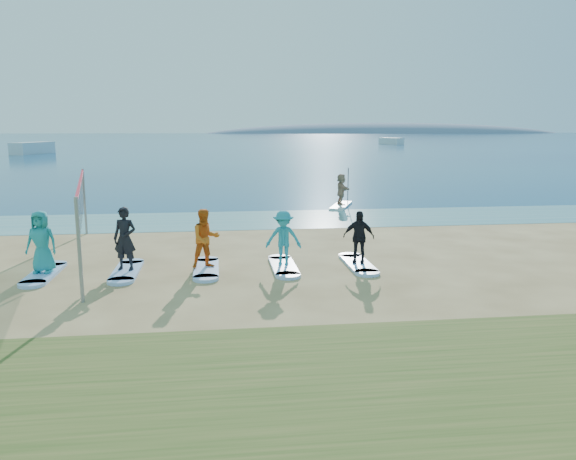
{
  "coord_description": "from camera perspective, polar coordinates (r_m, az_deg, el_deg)",
  "views": [
    {
      "loc": [
        -1.85,
        -13.97,
        4.1
      ],
      "look_at": [
        0.18,
        2.0,
        1.1
      ],
      "focal_mm": 35.0,
      "sensor_mm": 36.0,
      "label": 1
    }
  ],
  "objects": [
    {
      "name": "paddleboard",
      "position": [
        28.92,
        5.4,
        2.47
      ],
      "size": [
        1.78,
        3.04,
        0.12
      ],
      "primitive_type": "cube",
      "rotation": [
        0.0,
        0.0,
        -0.39
      ],
      "color": "silver",
      "rests_on": "ground"
    },
    {
      "name": "student_2",
      "position": [
        16.16,
        -8.37,
        -0.85
      ],
      "size": [
        0.97,
        0.85,
        1.69
      ],
      "primitive_type": "imported",
      "rotation": [
        0.0,
        0.0,
        0.3
      ],
      "color": "#D76016",
      "rests_on": "surfboard_2"
    },
    {
      "name": "student_4",
      "position": [
        16.68,
        7.19,
        -0.7
      ],
      "size": [
        0.98,
        0.65,
        1.55
      ],
      "primitive_type": "imported",
      "rotation": [
        0.0,
        0.0,
        -0.32
      ],
      "color": "black",
      "rests_on": "surfboard_4"
    },
    {
      "name": "ocean",
      "position": [
        174.02,
        -6.7,
        9.13
      ],
      "size": [
        600.0,
        600.0,
        0.0
      ],
      "primitive_type": "plane",
      "color": "navy",
      "rests_on": "ground"
    },
    {
      "name": "boat_offshore_a",
      "position": [
        91.47,
        -24.48,
        7.04
      ],
      "size": [
        4.69,
        7.96,
        1.73
      ],
      "primitive_type": "cube",
      "rotation": [
        0.0,
        0.0,
        -0.33
      ],
      "color": "silver",
      "rests_on": "ground"
    },
    {
      "name": "surfboard_3",
      "position": [
        16.46,
        -0.46,
        -3.7
      ],
      "size": [
        0.7,
        2.2,
        0.09
      ],
      "primitive_type": "cube",
      "color": "#A2C5FC",
      "rests_on": "ground"
    },
    {
      "name": "paddleboarder",
      "position": [
        28.81,
        5.43,
        4.15
      ],
      "size": [
        0.57,
        1.5,
        1.58
      ],
      "primitive_type": "imported",
      "rotation": [
        0.0,
        0.0,
        1.65
      ],
      "color": "tan",
      "rests_on": "paddleboard"
    },
    {
      "name": "volleyball_net",
      "position": [
        18.22,
        -20.27,
        2.98
      ],
      "size": [
        1.91,
        8.9,
        2.5
      ],
      "rotation": [
        0.0,
        0.0,
        0.2
      ],
      "color": "gray",
      "rests_on": "ground"
    },
    {
      "name": "surfboard_4",
      "position": [
        16.86,
        7.13,
        -3.44
      ],
      "size": [
        0.7,
        2.2,
        0.09
      ],
      "primitive_type": "cube",
      "color": "#A2C5FC",
      "rests_on": "ground"
    },
    {
      "name": "surfboard_1",
      "position": [
        16.56,
        -16.08,
        -4.04
      ],
      "size": [
        0.7,
        2.2,
        0.09
      ],
      "primitive_type": "cube",
      "color": "#A2C5FC",
      "rests_on": "ground"
    },
    {
      "name": "student_0",
      "position": [
        16.86,
        -23.77,
        -1.1
      ],
      "size": [
        0.92,
        0.67,
        1.73
      ],
      "primitive_type": "imported",
      "rotation": [
        0.0,
        0.0,
        -0.15
      ],
      "color": "teal",
      "rests_on": "surfboard_0"
    },
    {
      "name": "ground",
      "position": [
        14.67,
        0.3,
        -5.67
      ],
      "size": [
        600.0,
        600.0,
        0.0
      ],
      "primitive_type": "plane",
      "color": "tan",
      "rests_on": "ground"
    },
    {
      "name": "surfboard_2",
      "position": [
        16.36,
        -8.29,
        -3.91
      ],
      "size": [
        0.7,
        2.2,
        0.09
      ],
      "primitive_type": "cube",
      "color": "#A2C5FC",
      "rests_on": "ground"
    },
    {
      "name": "shallow_water",
      "position": [
        24.87,
        -2.87,
        1.07
      ],
      "size": [
        600.0,
        600.0,
        0.0
      ],
      "primitive_type": "plane",
      "color": "teal",
      "rests_on": "ground"
    },
    {
      "name": "surfboard_0",
      "position": [
        17.05,
        -23.54,
        -4.09
      ],
      "size": [
        0.7,
        2.2,
        0.09
      ],
      "primitive_type": "cube",
      "color": "#A2C5FC",
      "rests_on": "ground"
    },
    {
      "name": "student_3",
      "position": [
        16.27,
        -0.47,
        -0.82
      ],
      "size": [
        1.13,
        0.78,
        1.6
      ],
      "primitive_type": "imported",
      "rotation": [
        0.0,
        0.0,
        -0.19
      ],
      "color": "teal",
      "rests_on": "surfboard_3"
    },
    {
      "name": "boat_offshore_b",
      "position": [
        127.77,
        10.44,
        8.54
      ],
      "size": [
        4.48,
        6.33,
        1.49
      ],
      "primitive_type": "cube",
      "rotation": [
        0.0,
        0.0,
        0.44
      ],
      "color": "silver",
      "rests_on": "ground"
    },
    {
      "name": "student_1",
      "position": [
        16.35,
        -16.24,
        -0.85
      ],
      "size": [
        0.75,
        0.59,
        1.79
      ],
      "primitive_type": "imported",
      "rotation": [
        0.0,
        0.0,
        -0.29
      ],
      "color": "black",
      "rests_on": "surfboard_1"
    },
    {
      "name": "island_ridge",
      "position": [
        328.59,
        10.06,
        9.67
      ],
      "size": [
        220.0,
        56.0,
        18.0
      ],
      "primitive_type": "ellipsoid",
      "color": "slate",
      "rests_on": "ground"
    }
  ]
}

